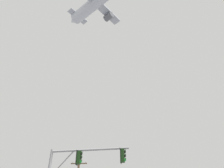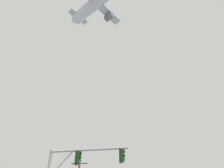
{
  "view_description": "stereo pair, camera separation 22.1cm",
  "coord_description": "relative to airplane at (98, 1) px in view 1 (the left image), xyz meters",
  "views": [
    {
      "loc": [
        0.11,
        -6.76,
        1.54
      ],
      "look_at": [
        -1.47,
        14.65,
        15.57
      ],
      "focal_mm": 32.88,
      "sensor_mm": 36.0,
      "label": 1
    },
    {
      "loc": [
        0.33,
        -6.74,
        1.54
      ],
      "look_at": [
        -1.47,
        14.65,
        15.57
      ],
      "focal_mm": 32.88,
      "sensor_mm": 36.0,
      "label": 2
    }
  ],
  "objects": [
    {
      "name": "airplane",
      "position": [
        0.0,
        0.0,
        0.0
      ],
      "size": [
        18.06,
        14.6,
        5.64
      ],
      "color": "#B7BCC6"
    }
  ]
}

